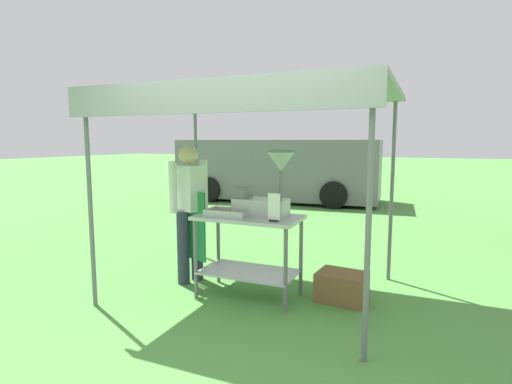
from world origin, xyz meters
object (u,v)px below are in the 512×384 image
Objects in this scene: menu_sign at (274,209)px; van_grey at (279,169)px; vendor at (190,206)px; donut_tray at (227,214)px; supply_crate at (342,287)px; donut_cart at (249,238)px; donut_fryer at (266,190)px; stall_canopy at (252,100)px.

van_grey is (-2.49, 7.00, -0.12)m from menu_sign.
van_grey is at bearing 101.21° from vendor.
donut_tray is 0.86× the size of supply_crate.
menu_sign is 0.53× the size of supply_crate.
donut_cart is at bearing -9.96° from vendor.
van_grey reaches higher than donut_fryer.
stall_canopy reaches higher than supply_crate.
menu_sign is 7.43m from van_grey.
stall_canopy reaches higher than menu_sign.
stall_canopy is at bearing 168.86° from donut_fryer.
stall_canopy is 2.15m from supply_crate.
van_grey is at bearing 109.57° from menu_sign.
vendor reaches higher than donut_fryer.
stall_canopy is 2.60× the size of donut_cart.
donut_fryer reaches higher than menu_sign.
stall_canopy reaches higher than vendor.
vendor is at bearing -176.05° from supply_crate.
van_grey reaches higher than menu_sign.
supply_crate is (0.95, 0.17, -1.93)m from stall_canopy.
menu_sign is (0.55, -0.08, 0.10)m from donut_tray.
vendor is at bearing 159.26° from donut_tray.
stall_canopy is 4.15× the size of donut_fryer.
donut_cart is 0.87m from vendor.
donut_fryer reaches higher than supply_crate.
stall_canopy is 1.78× the size of vendor.
van_grey reaches higher than vendor.
donut_cart is at bearing -72.60° from van_grey.
menu_sign is at bearing -37.69° from stall_canopy.
donut_cart is (-0.00, -0.10, -1.44)m from stall_canopy.
donut_tray is 1.63× the size of menu_sign.
stall_canopy is 6.38× the size of donut_tray.
donut_cart is 0.54m from donut_fryer.
van_grey reaches higher than donut_tray.
donut_fryer reaches higher than donut_cart.
van_grey is (-2.14, 6.83, 0.24)m from donut_cart.
stall_canopy is 0.51× the size of van_grey.
donut_tray is 1.42m from supply_crate.
supply_crate is at bearing 17.13° from donut_tray.
menu_sign is 1.21m from vendor.
supply_crate is (1.15, 0.35, -0.75)m from donut_tray.
donut_fryer is 0.33m from menu_sign.
donut_cart is 2.45× the size of donut_tray.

